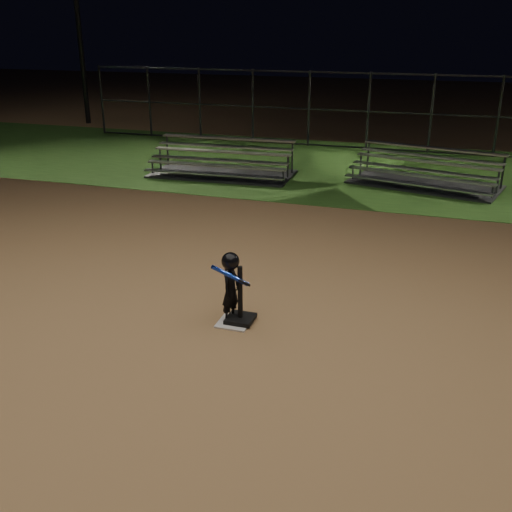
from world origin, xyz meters
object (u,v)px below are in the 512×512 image
at_px(batting_tee, 240,311).
at_px(bleacher_left, 222,168).
at_px(bleacher_right, 424,179).
at_px(home_plate, 234,322).
at_px(child_batter, 231,285).

distance_m(batting_tee, bleacher_left, 8.73).
height_order(bleacher_left, bleacher_right, bleacher_left).
xyz_separation_m(batting_tee, bleacher_left, (-3.37, 8.05, 0.02)).
relative_size(bleacher_left, bleacher_right, 0.97).
height_order(home_plate, child_batter, child_batter).
distance_m(home_plate, child_batter, 0.55).
relative_size(home_plate, batting_tee, 0.54).
xyz_separation_m(batting_tee, child_batter, (-0.13, -0.01, 0.38)).
height_order(batting_tee, bleacher_right, bleacher_right).
bearing_deg(home_plate, bleacher_left, 112.12).
height_order(batting_tee, bleacher_left, bleacher_left).
bearing_deg(batting_tee, home_plate, -139.80).
relative_size(child_batter, bleacher_left, 0.26).
relative_size(batting_tee, bleacher_left, 0.21).
bearing_deg(home_plate, batting_tee, 40.20).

